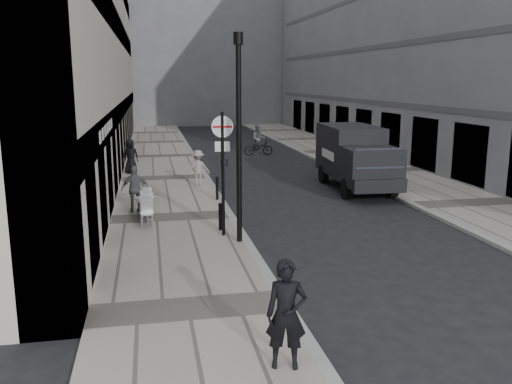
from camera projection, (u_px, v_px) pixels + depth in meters
ground at (324, 372)px, 8.82m from camera, size 120.00×120.00×0.00m
sidewalk at (165, 179)px, 25.72m from camera, size 4.00×60.00×0.12m
far_sidewalk at (381, 171)px, 27.81m from camera, size 4.00×60.00×0.12m
building_far at (182, 22)px, 60.65m from camera, size 24.00×16.00×22.00m
walking_man at (286, 315)px, 8.59m from camera, size 0.74×0.58×1.80m
sign_post at (223, 158)px, 15.69m from camera, size 0.63×0.11×3.65m
lamppost at (239, 129)px, 14.93m from camera, size 0.26×0.26×5.80m
bollard_near at (220, 217)px, 16.65m from camera, size 0.11×0.11×0.80m
bollard_far at (217, 189)px, 20.90m from camera, size 0.11×0.11×0.84m
panel_van at (355, 154)px, 23.28m from camera, size 2.45×5.85×2.70m
cyclist at (258, 143)px, 33.98m from camera, size 1.78×0.67×1.92m
pedestrian_a at (135, 189)px, 18.84m from camera, size 1.01×0.53×1.65m
pedestrian_b at (198, 168)px, 23.64m from camera, size 1.03×0.62×1.55m
pedestrian_c at (130, 156)px, 26.74m from camera, size 0.96×0.77×1.70m
cafe_table_near at (146, 207)px, 17.71m from camera, size 0.72×1.63×0.93m
cafe_table_mid at (147, 201)px, 18.90m from camera, size 0.63×1.42×0.81m
cafe_table_far at (147, 209)px, 17.48m from camera, size 0.69×1.57×0.89m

